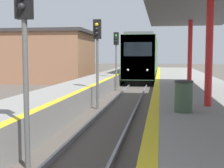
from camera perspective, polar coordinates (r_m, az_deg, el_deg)
name	(u,v)px	position (r m, az deg, el deg)	size (l,w,h in m)	color
train	(143,58)	(34.02, 5.76, 4.75)	(2.84, 17.49, 4.54)	black
signal_near	(24,36)	(7.12, -15.72, 8.46)	(0.36, 0.31, 4.23)	#595959
signal_mid	(97,47)	(14.77, -2.72, 6.84)	(0.36, 0.31, 4.23)	#595959
signal_far	(116,50)	(22.68, 0.77, 6.26)	(0.36, 0.31, 4.23)	#595959
trash_bin	(184,96)	(8.67, 12.95, -2.20)	(0.51, 0.51, 0.86)	#384C38
station_building	(26,56)	(32.44, -15.49, 4.91)	(13.27, 7.59, 4.97)	#9E6B4C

